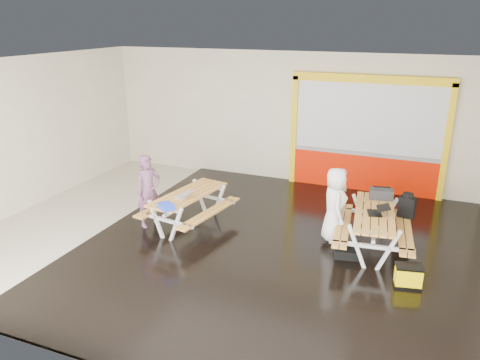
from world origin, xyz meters
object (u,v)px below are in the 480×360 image
at_px(backpack, 407,206).
at_px(person_right, 335,205).
at_px(laptop_right, 378,211).
at_px(blue_pouch, 166,206).
at_px(picnic_table_left, 189,202).
at_px(person_left, 148,191).
at_px(picnic_table_right, 374,221).
at_px(fluke_bag, 408,276).
at_px(laptop_left, 184,195).
at_px(toolbox, 381,194).
at_px(dark_case, 347,252).

bearing_deg(backpack, person_right, -149.81).
height_order(laptop_right, blue_pouch, laptop_right).
bearing_deg(picnic_table_left, blue_pouch, -89.77).
height_order(person_left, laptop_right, person_left).
distance_m(picnic_table_right, laptop_right, 0.27).
height_order(picnic_table_left, fluke_bag, picnic_table_left).
bearing_deg(laptop_left, blue_pouch, -91.71).
bearing_deg(person_left, person_right, -53.32).
distance_m(blue_pouch, fluke_bag, 4.55).
distance_m(toolbox, fluke_bag, 2.13).
height_order(blue_pouch, dark_case, blue_pouch).
distance_m(picnic_table_right, fluke_bag, 1.42).
bearing_deg(fluke_bag, toolbox, 110.57).
height_order(picnic_table_left, picnic_table_right, picnic_table_right).
xyz_separation_m(laptop_right, blue_pouch, (-3.83, -1.21, -0.04)).
bearing_deg(blue_pouch, toolbox, 28.06).
bearing_deg(blue_pouch, person_left, 142.22).
bearing_deg(laptop_left, picnic_table_right, 9.34).
xyz_separation_m(person_left, fluke_bag, (5.31, -0.48, -0.60)).
relative_size(picnic_table_left, backpack, 4.15).
bearing_deg(toolbox, backpack, -0.10).
relative_size(picnic_table_left, laptop_left, 5.86).
height_order(person_right, dark_case, person_right).
distance_m(picnic_table_right, blue_pouch, 3.99).
bearing_deg(backpack, fluke_bag, -84.15).
height_order(blue_pouch, backpack, backpack).
bearing_deg(backpack, blue_pouch, -154.86).
bearing_deg(toolbox, laptop_left, -160.28).
bearing_deg(blue_pouch, laptop_left, 88.29).
xyz_separation_m(picnic_table_left, picnic_table_right, (3.78, 0.39, 0.03)).
height_order(picnic_table_left, person_right, person_right).
relative_size(laptop_left, dark_case, 0.82).
bearing_deg(picnic_table_left, picnic_table_right, 5.88).
xyz_separation_m(picnic_table_left, person_right, (3.02, 0.37, 0.25)).
height_order(picnic_table_left, laptop_right, laptop_right).
height_order(picnic_table_right, toolbox, toolbox).
distance_m(laptop_right, fluke_bag, 1.42).
relative_size(picnic_table_right, laptop_left, 5.97).
bearing_deg(person_right, backpack, -80.34).
bearing_deg(person_right, laptop_left, 80.81).
bearing_deg(fluke_bag, laptop_left, 173.25).
bearing_deg(laptop_left, fluke_bag, -6.75).
relative_size(person_left, blue_pouch, 4.69).
height_order(backpack, dark_case, backpack).
height_order(laptop_left, toolbox, toolbox).
height_order(picnic_table_left, laptop_left, laptop_left).
relative_size(picnic_table_left, toolbox, 4.42).
height_order(laptop_left, laptop_right, laptop_right).
relative_size(picnic_table_left, picnic_table_right, 0.98).
relative_size(person_left, fluke_bag, 3.23).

